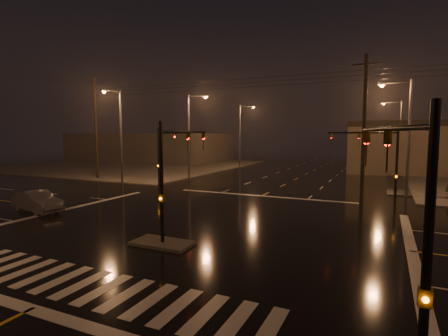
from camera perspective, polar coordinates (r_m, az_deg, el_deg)
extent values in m
plane|color=black|center=(21.00, -3.66, -9.33)|extent=(140.00, 140.00, 0.00)
cube|color=#47443F|center=(62.39, -14.80, 0.42)|extent=(36.00, 36.00, 0.12)
cube|color=#47443F|center=(17.70, -9.98, -11.98)|extent=(3.00, 1.60, 0.15)
cube|color=beige|center=(14.17, -22.14, -17.14)|extent=(15.00, 2.60, 0.01)
cube|color=beige|center=(13.02, -28.97, -19.51)|extent=(16.00, 0.50, 0.01)
cube|color=beige|center=(30.89, 6.16, -4.54)|extent=(16.00, 0.50, 0.01)
cube|color=#45403C|center=(74.73, -11.94, 3.39)|extent=(30.00, 18.00, 5.60)
cylinder|color=black|center=(17.06, -10.15, -2.56)|extent=(0.18, 0.18, 6.00)
cylinder|color=black|center=(18.78, -6.32, 5.87)|extent=(0.12, 4.50, 0.12)
imported|color=#594707|center=(20.54, -3.38, 5.72)|extent=(0.16, 0.20, 1.00)
cube|color=#594707|center=(17.17, -10.11, -4.88)|extent=(0.25, 0.18, 0.35)
cylinder|color=black|center=(28.43, 26.35, 0.14)|extent=(0.18, 0.18, 6.00)
cylinder|color=black|center=(27.52, 21.70, 5.38)|extent=(4.74, 1.82, 0.12)
imported|color=#594707|center=(26.95, 17.09, 5.43)|extent=(0.24, 0.22, 1.00)
cube|color=#594707|center=(28.50, 26.29, -1.26)|extent=(0.25, 0.18, 0.35)
cylinder|color=black|center=(34.88, -10.64, 1.50)|extent=(0.18, 0.18, 6.00)
cylinder|color=black|center=(32.77, -8.22, 5.66)|extent=(4.74, 1.82, 0.12)
imported|color=#594707|center=(31.00, -5.71, 5.61)|extent=(0.24, 0.22, 1.00)
cube|color=#594707|center=(34.93, -10.62, 0.35)|extent=(0.25, 0.18, 0.35)
cylinder|color=black|center=(7.74, 30.22, -13.04)|extent=(0.18, 0.18, 6.00)
cylinder|color=black|center=(9.21, 25.63, 5.82)|extent=(1.48, 3.80, 0.12)
imported|color=#594707|center=(10.91, 22.27, 5.55)|extent=(0.22, 0.24, 1.00)
cube|color=#594707|center=(7.98, 29.97, -17.83)|extent=(0.25, 0.18, 0.35)
cylinder|color=#38383A|center=(41.64, -5.80, 4.95)|extent=(0.24, 0.24, 10.00)
cylinder|color=#38383A|center=(41.28, -4.40, 11.63)|extent=(2.40, 0.14, 0.14)
cube|color=#38383A|center=(40.75, -3.02, 11.65)|extent=(0.70, 0.30, 0.18)
sphere|color=orange|center=(40.73, -3.02, 11.47)|extent=(0.32, 0.32, 0.32)
cylinder|color=#38383A|center=(56.00, 2.60, 5.10)|extent=(0.24, 0.24, 10.00)
cylinder|color=#38383A|center=(55.73, 3.78, 10.03)|extent=(2.40, 0.14, 0.14)
cube|color=#38383A|center=(55.34, 4.86, 10.00)|extent=(0.70, 0.30, 0.18)
sphere|color=orange|center=(55.33, 4.86, 9.87)|extent=(0.32, 0.32, 0.32)
cylinder|color=#38383A|center=(33.87, 27.96, 4.23)|extent=(0.24, 0.24, 10.00)
cylinder|color=#38383A|center=(34.12, 26.27, 12.39)|extent=(2.40, 0.14, 0.14)
cube|color=#38383A|center=(34.11, 24.37, 12.39)|extent=(0.70, 0.30, 0.18)
sphere|color=orange|center=(34.10, 24.37, 12.17)|extent=(0.32, 0.32, 0.32)
cylinder|color=#38383A|center=(53.86, 26.84, 4.50)|extent=(0.24, 0.24, 10.00)
cylinder|color=#38383A|center=(54.01, 25.77, 9.65)|extent=(2.40, 0.14, 0.14)
cube|color=#38383A|center=(54.01, 24.59, 9.64)|extent=(0.70, 0.30, 0.18)
sphere|color=orange|center=(54.00, 24.58, 9.51)|extent=(0.32, 0.32, 0.32)
cylinder|color=#38383A|center=(39.00, -16.45, 4.72)|extent=(0.24, 0.24, 10.00)
cylinder|color=#38383A|center=(38.37, -17.85, 11.86)|extent=(0.14, 2.40, 0.14)
cube|color=#38383A|center=(37.56, -19.01, 11.89)|extent=(0.30, 0.70, 0.18)
sphere|color=orange|center=(37.55, -19.01, 11.69)|extent=(0.32, 0.32, 0.32)
cylinder|color=black|center=(44.93, -20.16, 5.96)|extent=(0.32, 0.32, 12.00)
cube|color=black|center=(45.31, -20.38, 12.54)|extent=(2.20, 0.12, 0.12)
cylinder|color=black|center=(31.88, 21.90, 6.23)|extent=(0.32, 0.32, 12.00)
cube|color=black|center=(32.40, 22.24, 15.46)|extent=(2.20, 0.12, 0.12)
imported|color=#515258|center=(27.61, -28.20, -4.82)|extent=(4.67, 2.31, 1.47)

